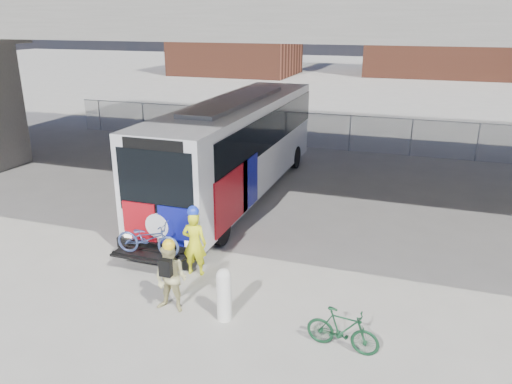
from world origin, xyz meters
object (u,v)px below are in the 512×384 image
at_px(cyclist_hivis, 194,242).
at_px(bike_parked, 343,330).
at_px(bollard, 224,293).
at_px(cyclist_tan, 171,277).
at_px(bus, 237,141).

xyz_separation_m(cyclist_hivis, bike_parked, (4.24, -1.94, -0.47)).
relative_size(bollard, cyclist_hivis, 0.66).
bearing_deg(cyclist_hivis, bike_parked, 147.47).
bearing_deg(bollard, cyclist_tan, -177.20).
xyz_separation_m(bollard, cyclist_hivis, (-1.55, 1.72, 0.25)).
distance_m(bus, cyclist_tan, 8.34).
distance_m(bollard, cyclist_tan, 1.29).
bearing_deg(cyclist_tan, bike_parked, -3.20).
xyz_separation_m(bus, bollard, (2.78, -8.04, -1.43)).
bearing_deg(cyclist_hivis, cyclist_tan, 90.58).
height_order(bus, bollard, bus).
height_order(bus, cyclist_hivis, bus).
relative_size(bus, bollard, 10.23).
bearing_deg(bike_parked, bollard, 92.32).
bearing_deg(bike_parked, cyclist_hivis, 72.36).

